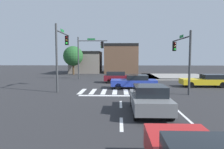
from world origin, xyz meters
TOP-DOWN VIEW (x-y plane):
  - ground_plane at (0.00, 0.00)m, footprint 120.00×120.00m
  - crosswalk_near at (0.00, -4.50)m, footprint 7.39×3.03m
  - lane_markings at (1.16, -11.43)m, footprint 6.80×18.75m
  - bike_detector_marking at (1.92, -8.01)m, footprint 1.10×1.10m
  - curb_corner_northeast at (8.49, 9.42)m, footprint 10.00×10.60m
  - storefront_row at (-2.79, 19.14)m, footprint 13.54×6.58m
  - traffic_signal_southeast at (5.64, -3.72)m, footprint 0.32×5.48m
  - traffic_signal_northwest at (-4.42, 5.81)m, footprint 4.19×0.32m
  - traffic_signal_southwest at (-5.59, -3.53)m, footprint 0.32×4.45m
  - car_blue at (1.40, -2.49)m, footprint 4.49×1.87m
  - car_maroon at (0.11, 2.04)m, footprint 4.49×1.73m
  - car_yellow at (9.03, -1.13)m, footprint 4.66×1.79m
  - car_gray at (1.57, -11.45)m, footprint 1.93×4.35m
  - roadside_tree at (-8.50, 14.00)m, footprint 3.59×3.59m

SIDE VIEW (x-z plane):
  - ground_plane at x=0.00m, z-range 0.00..0.00m
  - bike_detector_marking at x=1.92m, z-range 0.00..0.01m
  - crosswalk_near at x=0.00m, z-range 0.00..0.01m
  - lane_markings at x=1.16m, z-range 0.00..0.01m
  - curb_corner_northeast at x=8.49m, z-range 0.00..0.15m
  - car_yellow at x=9.03m, z-range 0.02..1.35m
  - car_blue at x=1.40m, z-range 0.01..1.36m
  - car_maroon at x=0.11m, z-range 0.02..1.41m
  - car_gray at x=1.57m, z-range 0.00..1.54m
  - storefront_row at x=-2.79m, z-range -0.29..5.54m
  - roadside_tree at x=-8.50m, z-range 0.79..5.98m
  - traffic_signal_southeast at x=5.64m, z-range 1.02..6.29m
  - traffic_signal_northwest at x=-4.42m, z-range 1.04..7.02m
  - traffic_signal_southwest at x=-5.59m, z-range 1.05..7.06m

